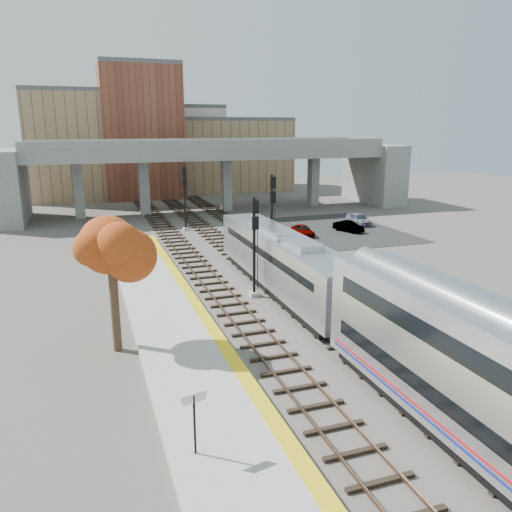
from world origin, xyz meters
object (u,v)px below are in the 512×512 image
object	(u,v)px
tree	(111,251)
signal_mast_mid	(272,220)
locomotive	(282,260)
signal_mast_far	(185,199)
car_b	(349,226)
car_a	(303,230)
car_c	(359,219)
signal_mast_near	(254,250)

from	to	relation	value
tree	signal_mast_mid	bearing A→B (deg)	44.22
locomotive	signal_mast_far	distance (m)	23.11
signal_mast_mid	car_b	world-z (taller)	signal_mast_mid
locomotive	signal_mast_far	size ratio (longest dim) A/B	2.71
signal_mast_mid	car_a	bearing A→B (deg)	52.18
car_b	car_c	size ratio (longest dim) A/B	0.85
signal_mast_far	tree	bearing A→B (deg)	-107.96
signal_mast_far	car_b	distance (m)	18.02
signal_mast_mid	tree	size ratio (longest dim) A/B	1.04
locomotive	tree	bearing A→B (deg)	-152.98
locomotive	signal_mast_far	bearing A→B (deg)	95.22
signal_mast_far	car_c	bearing A→B (deg)	-9.65
car_c	signal_mast_near	bearing A→B (deg)	-133.72
tree	car_b	size ratio (longest dim) A/B	2.02
tree	car_c	distance (m)	38.91
signal_mast_mid	car_b	distance (m)	15.74
signal_mast_mid	car_c	world-z (taller)	signal_mast_mid
tree	car_b	world-z (taller)	tree
signal_mast_near	signal_mast_far	bearing A→B (deg)	90.00
signal_mast_near	car_a	bearing A→B (deg)	56.17
car_a	car_c	distance (m)	9.37
signal_mast_near	signal_mast_mid	bearing A→B (deg)	61.42
signal_mast_near	car_c	xyz separation A→B (m)	(19.71, 19.92, -2.62)
locomotive	signal_mast_mid	world-z (taller)	signal_mast_mid
car_b	signal_mast_near	bearing A→B (deg)	-157.26
car_b	car_a	bearing A→B (deg)	160.06
car_b	car_c	bearing A→B (deg)	23.06
locomotive	car_b	size ratio (longest dim) A/B	5.41
locomotive	car_b	distance (m)	21.90
car_c	signal_mast_mid	bearing A→B (deg)	-140.57
locomotive	car_c	xyz separation A→B (m)	(17.61, 19.63, -1.63)
car_b	car_c	world-z (taller)	car_c
car_a	car_b	world-z (taller)	car_a
locomotive	signal_mast_mid	distance (m)	7.66
locomotive	signal_mast_near	bearing A→B (deg)	-172.40
locomotive	tree	world-z (taller)	tree
signal_mast_near	tree	distance (m)	11.05
locomotive	car_c	world-z (taller)	locomotive
signal_mast_mid	car_a	distance (m)	11.69
tree	car_a	world-z (taller)	tree
signal_mast_near	signal_mast_mid	world-z (taller)	signal_mast_mid
locomotive	signal_mast_near	size ratio (longest dim) A/B	2.84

